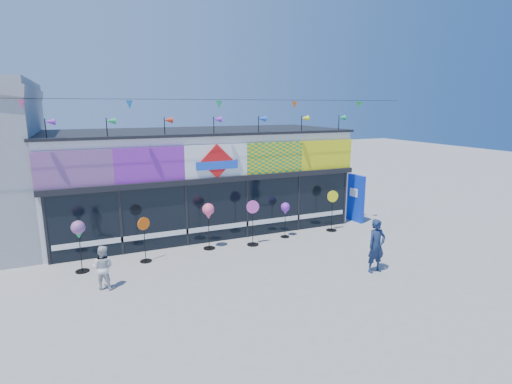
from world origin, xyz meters
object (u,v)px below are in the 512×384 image
adult_man (376,246)px  spinner_4 (285,210)px  blue_sign (355,198)px  spinner_5 (332,210)px  spinner_3 (253,222)px  spinner_2 (208,213)px  spinner_0 (78,231)px  child (103,267)px  spinner_1 (145,238)px

adult_man → spinner_4: bearing=104.0°
spinner_4 → blue_sign: bearing=11.3°
blue_sign → spinner_4: bearing=-174.3°
spinner_5 → blue_sign: bearing=25.0°
spinner_3 → spinner_4: bearing=12.3°
blue_sign → spinner_4: blue_sign is taller
spinner_4 → spinner_2: bearing=-178.9°
spinner_0 → child: size_ratio=1.31×
spinner_2 → spinner_4: bearing=1.1°
spinner_0 → child: 1.76m
spinner_1 → spinner_4: 5.46m
spinner_3 → spinner_1: bearing=-179.2°
spinner_5 → child: bearing=-167.9°
spinner_1 → spinner_3: spinner_3 is taller
spinner_5 → adult_man: 4.24m
spinner_4 → spinner_5: bearing=-1.0°
spinner_0 → adult_man: size_ratio=0.98×
child → spinner_0: bearing=-41.7°
adult_man → blue_sign: bearing=59.4°
spinner_5 → adult_man: bearing=-105.6°
blue_sign → spinner_0: 11.40m
spinner_0 → spinner_1: 2.02m
spinner_2 → spinner_4: (3.14, 0.06, -0.23)m
spinner_1 → spinner_4: size_ratio=1.09×
spinner_2 → adult_man: size_ratio=1.00×
spinner_3 → child: size_ratio=1.34×
adult_man → spinner_1: bearing=150.1°
spinner_4 → spinner_0: bearing=-176.6°
spinner_1 → spinner_2: size_ratio=0.90×
spinner_4 → spinner_5: size_ratio=0.83×
spinner_1 → blue_sign: bearing=7.2°
blue_sign → adult_man: (-2.91, -4.90, -0.21)m
spinner_4 → spinner_5: (2.16, -0.04, -0.23)m
blue_sign → spinner_3: blue_sign is taller
spinner_1 → spinner_5: 7.61m
spinner_5 → child: size_ratio=1.34×
blue_sign → spinner_4: size_ratio=1.49×
adult_man → spinner_3: bearing=124.0°
blue_sign → spinner_1: size_ratio=1.37×
spinner_1 → spinner_4: (5.44, 0.39, 0.32)m
spinner_1 → adult_man: adult_man is taller
spinner_2 → spinner_5: size_ratio=1.00×
spinner_3 → adult_man: size_ratio=1.01×
spinner_0 → spinner_2: size_ratio=0.98×
spinner_1 → child: (-1.38, -1.57, -0.17)m
spinner_2 → spinner_3: 1.70m
spinner_2 → adult_man: 5.83m
spinner_2 → child: size_ratio=1.33×
adult_man → child: adult_man is taller
spinner_3 → child: spinner_3 is taller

